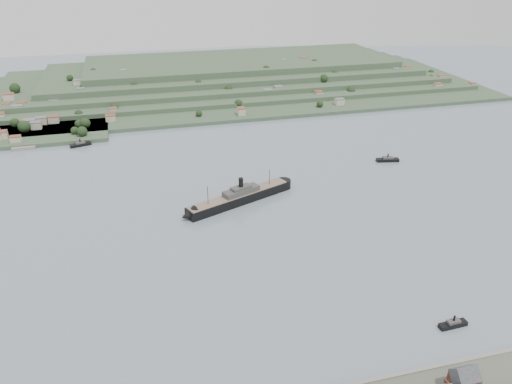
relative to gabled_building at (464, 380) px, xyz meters
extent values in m
plane|color=slate|center=(-27.50, 164.00, -8.19)|extent=(1400.00, 1400.00, 0.00)
cube|color=gray|center=(-27.50, 15.00, -6.89)|extent=(220.00, 2.00, 2.60)
cube|color=#4E221B|center=(0.00, 0.00, -1.69)|extent=(10.00, 10.00, 9.00)
cube|color=#33353A|center=(0.00, 0.00, 2.81)|extent=(10.40, 10.18, 10.18)
cube|color=#3A5337|center=(-27.50, 524.00, -6.19)|extent=(760.00, 260.00, 4.00)
cube|color=#3A5337|center=(-7.50, 549.00, -1.69)|extent=(680.00, 220.00, 5.00)
cube|color=#3A5337|center=(7.50, 564.00, 3.81)|extent=(600.00, 200.00, 6.00)
cube|color=#3A5337|center=(22.50, 579.00, 10.31)|extent=(520.00, 180.00, 7.00)
cube|color=#3A5337|center=(37.50, 594.00, 17.81)|extent=(440.00, 160.00, 8.00)
cube|color=#3A5337|center=(-227.50, 414.00, -6.19)|extent=(150.00, 90.00, 4.00)
cube|color=gray|center=(-232.50, 372.00, -6.79)|extent=(22.00, 14.00, 2.80)
cube|color=black|center=(-54.04, 204.27, -4.71)|extent=(87.21, 44.92, 6.95)
cone|color=black|center=(-95.39, 187.33, -4.71)|extent=(15.54, 15.54, 11.92)
cylinder|color=black|center=(-12.70, 221.22, -4.71)|extent=(11.92, 11.92, 6.95)
cube|color=#786150|center=(-54.04, 204.27, -0.94)|extent=(84.99, 43.25, 0.60)
cube|color=#413F3C|center=(-52.21, 205.03, 1.25)|extent=(30.95, 19.57, 3.97)
cube|color=#413F3C|center=(-52.21, 205.03, 3.93)|extent=(17.34, 12.46, 2.48)
cylinder|color=black|center=(-52.21, 205.03, 7.70)|extent=(3.57, 3.57, 8.94)
cylinder|color=#3C291B|center=(-79.77, 193.73, 5.72)|extent=(0.50, 0.50, 15.89)
cylinder|color=#3C291B|center=(-26.48, 215.57, 4.72)|extent=(0.50, 0.50, 13.90)
cube|color=black|center=(22.36, 39.06, -6.94)|extent=(15.74, 4.82, 2.49)
cube|color=#413F3C|center=(22.36, 39.06, -5.07)|extent=(7.15, 3.62, 1.87)
cylinder|color=black|center=(22.36, 39.06, -3.00)|extent=(1.04, 1.04, 3.63)
cube|color=black|center=(-179.09, 363.63, -6.84)|extent=(20.97, 11.22, 2.70)
cube|color=#413F3C|center=(-179.09, 363.63, -4.82)|extent=(10.01, 6.93, 2.02)
cylinder|color=black|center=(-179.09, 363.63, -2.57)|extent=(1.12, 1.12, 3.93)
cube|color=black|center=(97.22, 250.20, -6.81)|extent=(21.30, 9.76, 2.74)
cube|color=#413F3C|center=(97.22, 250.20, -4.76)|extent=(9.99, 6.35, 2.06)
cylinder|color=black|center=(97.22, 250.20, -2.47)|extent=(1.14, 1.14, 4.00)
camera|label=1|loc=(-128.40, -130.62, 169.86)|focal=35.00mm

